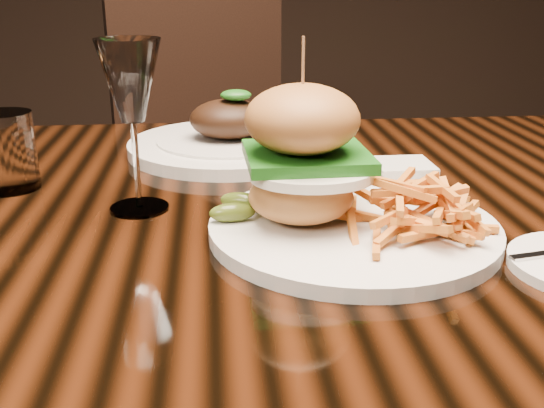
{
  "coord_description": "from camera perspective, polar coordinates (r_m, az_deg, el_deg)",
  "views": [
    {
      "loc": [
        -0.07,
        -0.71,
        1.01
      ],
      "look_at": [
        -0.02,
        -0.17,
        0.81
      ],
      "focal_mm": 42.0,
      "sensor_mm": 36.0,
      "label": 1
    }
  ],
  "objects": [
    {
      "name": "dining_table",
      "position": [
        0.79,
        0.29,
        -5.08
      ],
      "size": [
        1.6,
        0.9,
        0.75
      ],
      "color": "black",
      "rests_on": "ground"
    },
    {
      "name": "wine_glass",
      "position": [
        0.72,
        -12.57,
        10.23
      ],
      "size": [
        0.07,
        0.07,
        0.19
      ],
      "color": "white",
      "rests_on": "dining_table"
    },
    {
      "name": "ramekin",
      "position": [
        0.83,
        11.63,
        2.56
      ],
      "size": [
        0.09,
        0.09,
        0.03
      ],
      "primitive_type": "cube",
      "rotation": [
        0.0,
        0.0,
        0.25
      ],
      "color": "silver",
      "rests_on": "dining_table"
    },
    {
      "name": "far_dish",
      "position": [
        0.98,
        -3.85,
        5.73
      ],
      "size": [
        0.31,
        0.31,
        0.1
      ],
      "rotation": [
        0.0,
        0.0,
        -0.19
      ],
      "color": "silver",
      "rests_on": "dining_table"
    },
    {
      "name": "water_tumbler",
      "position": [
        0.86,
        -22.72,
        4.38
      ],
      "size": [
        0.07,
        0.07,
        0.1
      ],
      "primitive_type": "cylinder",
      "color": "white",
      "rests_on": "dining_table"
    },
    {
      "name": "burger_plate",
      "position": [
        0.66,
        6.41,
        1.37
      ],
      "size": [
        0.3,
        0.3,
        0.2
      ],
      "rotation": [
        0.0,
        0.0,
        -0.18
      ],
      "color": "silver",
      "rests_on": "dining_table"
    },
    {
      "name": "chair_far",
      "position": [
        1.67,
        -5.27,
        3.46
      ],
      "size": [
        0.57,
        0.58,
        0.95
      ],
      "rotation": [
        0.0,
        0.0,
        0.29
      ],
      "color": "black",
      "rests_on": "ground"
    }
  ]
}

